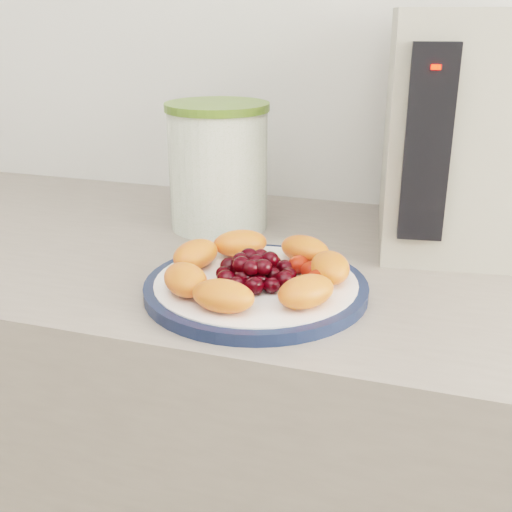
% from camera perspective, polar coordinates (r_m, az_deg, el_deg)
% --- Properties ---
extents(counter, '(3.50, 0.60, 0.90)m').
position_cam_1_polar(counter, '(1.16, 5.65, -21.64)').
color(counter, gray).
rests_on(counter, floor).
extents(plate_rim, '(0.28, 0.28, 0.01)m').
position_cam_1_polar(plate_rim, '(0.80, -0.00, -2.85)').
color(plate_rim, '#141F3C').
rests_on(plate_rim, counter).
extents(plate_face, '(0.25, 0.25, 0.02)m').
position_cam_1_polar(plate_face, '(0.80, -0.00, -2.78)').
color(plate_face, white).
rests_on(plate_face, counter).
extents(canister, '(0.16, 0.16, 0.19)m').
position_cam_1_polar(canister, '(1.03, -3.37, 7.61)').
color(canister, '#40631C').
rests_on(canister, counter).
extents(canister_lid, '(0.16, 0.16, 0.01)m').
position_cam_1_polar(canister_lid, '(1.01, -3.49, 13.11)').
color(canister_lid, '#516F28').
rests_on(canister_lid, canister).
extents(appliance_body, '(0.23, 0.29, 0.33)m').
position_cam_1_polar(appliance_body, '(0.99, 17.18, 10.58)').
color(appliance_body, '#A8A291').
rests_on(appliance_body, counter).
extents(appliance_panel, '(0.06, 0.03, 0.25)m').
position_cam_1_polar(appliance_panel, '(0.85, 15.00, 9.51)').
color(appliance_panel, black).
rests_on(appliance_panel, appliance_body).
extents(appliance_led, '(0.01, 0.01, 0.01)m').
position_cam_1_polar(appliance_led, '(0.82, 15.70, 15.87)').
color(appliance_led, '#FF0C05').
rests_on(appliance_led, appliance_panel).
extents(fruit_plate, '(0.24, 0.24, 0.04)m').
position_cam_1_polar(fruit_plate, '(0.79, 0.24, -1.09)').
color(fruit_plate, '#FF5324').
rests_on(fruit_plate, plate_face).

